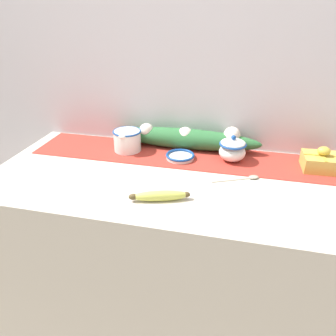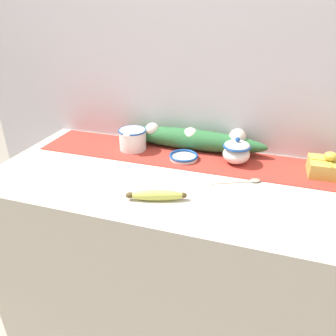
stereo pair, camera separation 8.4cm
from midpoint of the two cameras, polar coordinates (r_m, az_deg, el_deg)
name	(u,v)px [view 1 (the left image)]	position (r m, az deg, el deg)	size (l,w,h in m)	color
countertop	(171,269)	(1.51, -1.08, -17.24)	(1.39, 0.64, 0.93)	beige
back_wall	(190,85)	(1.45, 2.08, 14.16)	(2.19, 0.04, 2.40)	silver
table_runner	(182,156)	(1.39, 0.64, 2.14)	(1.28, 0.25, 0.00)	#B23328
cream_pitcher	(127,140)	(1.44, -8.76, 4.89)	(0.12, 0.14, 0.09)	white
sugar_bowl	(232,149)	(1.35, 9.41, 3.18)	(0.11, 0.11, 0.11)	white
small_dish	(181,156)	(1.36, 0.46, 2.04)	(0.12, 0.12, 0.02)	white
banana	(160,196)	(1.08, -3.73, -4.89)	(0.20, 0.09, 0.04)	#CCD156
spoon	(250,178)	(1.24, 12.27, -1.67)	(0.17, 0.09, 0.01)	#A89E89
gift_box	(321,162)	(1.38, 23.60, 1.01)	(0.14, 0.12, 0.09)	gold
poinsettia_garland	(186,138)	(1.45, 1.51, 5.23)	(0.66, 0.10, 0.11)	#2D6B38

